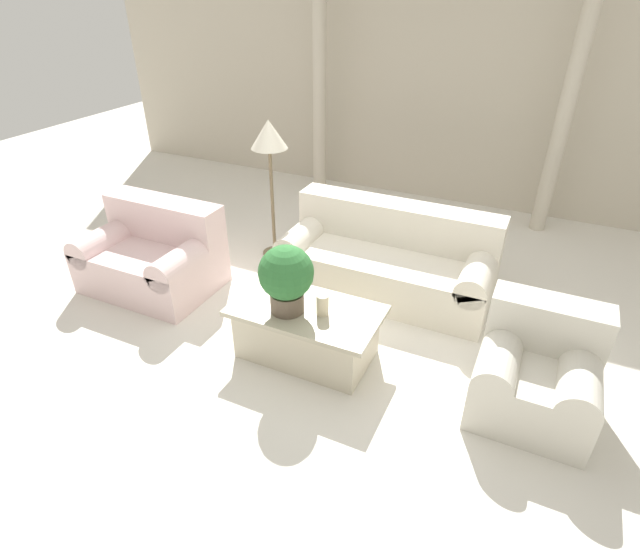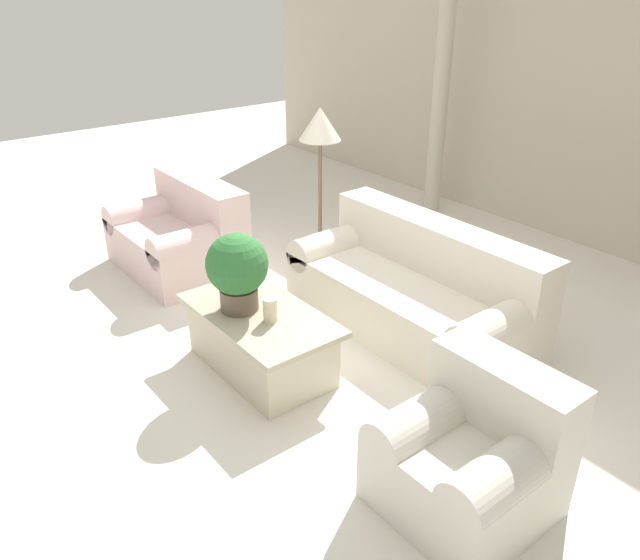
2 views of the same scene
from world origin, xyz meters
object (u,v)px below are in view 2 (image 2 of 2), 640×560
Objects in this scene: coffee_table at (261,340)px; loveseat at (181,234)px; armchair at (472,453)px; potted_plant at (237,269)px; floor_lamp at (320,135)px; sofa_long at (415,289)px.

loveseat is at bearing 169.49° from coffee_table.
loveseat is 1.58× the size of armchair.
loveseat is 1.89m from coffee_table.
floor_lamp reaches higher than potted_plant.
coffee_table is at bearing -51.67° from floor_lamp.
armchair is (1.70, 0.17, 0.10)m from coffee_table.
loveseat is at bearing -156.62° from sofa_long.
sofa_long reaches higher than armchair.
loveseat is 0.84× the size of floor_lamp.
potted_plant is at bearing -56.35° from floor_lamp.
potted_plant reaches higher than loveseat.
sofa_long and loveseat have the same top height.
loveseat is 3.56m from armchair.
loveseat is 1.58m from floor_lamp.
potted_plant is 0.37× the size of floor_lamp.
coffee_table is at bearing -101.41° from sofa_long.
coffee_table is (1.85, -0.34, -0.10)m from loveseat.
sofa_long is at bearing 23.38° from loveseat.
armchair is (3.56, -0.18, -0.00)m from loveseat.
floor_lamp is at bearing 174.09° from sofa_long.
loveseat is at bearing 177.14° from armchair.
loveseat is (-2.10, -0.91, 0.01)m from sofa_long.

